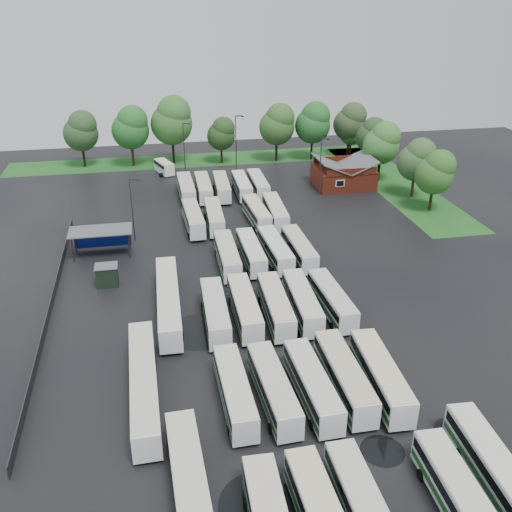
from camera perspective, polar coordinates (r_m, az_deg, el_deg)
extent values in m
plane|color=black|center=(61.34, 0.32, -7.03)|extent=(160.00, 160.00, 0.00)
cube|color=maroon|center=(104.35, 8.73, 7.79)|extent=(10.00, 8.00, 3.40)
cube|color=#4C4F51|center=(102.80, 7.49, 9.12)|extent=(5.07, 8.60, 2.19)
cube|color=#4C4F51|center=(104.45, 10.13, 9.20)|extent=(5.07, 8.60, 2.19)
cube|color=maroon|center=(100.12, 9.56, 8.29)|extent=(9.00, 0.20, 1.20)
cube|color=silver|center=(99.98, 8.41, 7.21)|extent=(1.60, 0.12, 1.20)
cylinder|color=#2D2D30|center=(78.01, -17.85, 0.57)|extent=(0.16, 0.16, 3.40)
cylinder|color=#2D2D30|center=(77.37, -12.58, 1.02)|extent=(0.16, 0.16, 3.40)
cylinder|color=#2D2D30|center=(80.92, -17.65, 1.51)|extent=(0.16, 0.16, 3.40)
cylinder|color=#2D2D30|center=(80.30, -12.56, 1.95)|extent=(0.16, 0.16, 3.40)
cube|color=#4C4F51|center=(78.37, -15.32, 2.47)|extent=(8.20, 4.20, 0.15)
cube|color=navy|center=(80.85, -15.10, 1.75)|extent=(7.60, 0.08, 2.60)
cube|color=black|center=(71.05, -14.67, -1.92)|extent=(2.50, 2.00, 2.50)
cube|color=#4C4F51|center=(70.47, -14.78, -0.97)|extent=(2.70, 2.20, 0.12)
cube|color=#1A5419|center=(120.71, -4.88, 9.60)|extent=(80.00, 10.00, 0.01)
cube|color=#1A5419|center=(108.55, 13.69, 7.12)|extent=(10.00, 50.00, 0.01)
cube|color=#2D2D30|center=(68.09, -19.79, -4.56)|extent=(0.10, 50.00, 1.20)
cylinder|color=black|center=(43.29, 0.46, -23.38)|extent=(2.30, 0.87, 0.87)
cube|color=beige|center=(39.84, 6.83, -23.75)|extent=(2.49, 10.63, 0.11)
cylinder|color=black|center=(43.92, 5.19, -22.58)|extent=(2.32, 0.87, 0.87)
cube|color=silver|center=(41.81, 10.78, -23.79)|extent=(2.24, 10.64, 2.44)
cube|color=black|center=(41.44, 10.84, -23.35)|extent=(2.29, 10.21, 0.78)
cube|color=beige|center=(40.87, 10.93, -22.63)|extent=(2.15, 10.32, 0.11)
cylinder|color=black|center=(44.79, 8.99, -21.65)|extent=(2.26, 0.85, 0.85)
cube|color=silver|center=(44.07, 19.70, -21.86)|extent=(2.58, 10.78, 2.45)
cube|color=black|center=(43.72, 19.80, -21.42)|extent=(2.62, 10.35, 0.79)
cube|color=#194C20|center=(44.46, 19.59, -22.34)|extent=(2.62, 10.56, 0.54)
cube|color=beige|center=(43.17, 19.96, -20.70)|extent=(2.48, 10.45, 0.11)
cylinder|color=black|center=(46.91, 17.33, -20.03)|extent=(2.28, 0.86, 0.86)
cube|color=silver|center=(50.10, -2.16, -13.32)|extent=(2.36, 10.61, 2.43)
cube|color=black|center=(49.79, -2.17, -12.89)|extent=(2.41, 10.19, 0.78)
cube|color=#135318|center=(50.43, -2.15, -13.80)|extent=(2.40, 10.40, 0.53)
cube|color=beige|center=(49.32, -2.18, -12.19)|extent=(2.27, 10.30, 0.11)
cylinder|color=black|center=(48.35, -1.47, -16.92)|extent=(2.25, 0.85, 0.85)
cylinder|color=black|center=(53.48, -2.72, -12.09)|extent=(2.25, 0.85, 0.85)
cube|color=silver|center=(50.34, 1.75, -13.08)|extent=(2.68, 10.77, 2.45)
cube|color=black|center=(50.03, 1.75, -12.64)|extent=(2.72, 10.34, 0.78)
cube|color=#185822|center=(50.67, 1.74, -13.55)|extent=(2.72, 10.55, 0.54)
cube|color=#BAB79D|center=(49.55, 1.77, -11.93)|extent=(2.58, 10.44, 0.11)
cylinder|color=black|center=(48.60, 2.65, -16.67)|extent=(2.27, 0.85, 0.85)
cylinder|color=black|center=(53.72, 0.91, -11.86)|extent=(2.27, 0.85, 0.85)
cube|color=silver|center=(50.90, 5.63, -12.69)|extent=(2.58, 10.81, 2.46)
cube|color=black|center=(50.60, 5.66, -12.25)|extent=(2.62, 10.39, 0.79)
cube|color=#174A1E|center=(51.24, 5.61, -13.17)|extent=(2.61, 10.60, 0.54)
cube|color=beige|center=(50.12, 5.70, -11.54)|extent=(2.48, 10.49, 0.11)
cylinder|color=black|center=(49.19, 6.73, -16.23)|extent=(2.28, 0.86, 0.86)
cylinder|color=black|center=(54.25, 4.55, -11.52)|extent=(2.28, 0.86, 0.86)
cube|color=silver|center=(52.08, 8.81, -11.79)|extent=(2.35, 11.19, 2.56)
cube|color=black|center=(51.78, 8.85, -11.34)|extent=(2.41, 10.74, 0.82)
cube|color=#25592D|center=(52.42, 8.77, -12.28)|extent=(2.40, 10.96, 0.56)
cube|color=#BEB78E|center=(51.29, 8.91, -10.61)|extent=(2.26, 10.85, 0.11)
cylinder|color=black|center=(50.31, 10.08, -15.35)|extent=(2.38, 0.89, 0.89)
cylinder|color=black|center=(55.53, 7.50, -10.67)|extent=(2.38, 0.89, 0.89)
cube|color=silver|center=(52.73, 12.35, -11.60)|extent=(2.89, 11.29, 2.56)
cube|color=black|center=(52.43, 12.40, -11.16)|extent=(2.92, 10.85, 0.82)
cube|color=#13501B|center=(53.07, 12.29, -12.09)|extent=(2.92, 11.07, 0.56)
cube|color=beige|center=(51.95, 12.49, -10.43)|extent=(2.78, 10.95, 0.11)
cylinder|color=black|center=(51.02, 13.78, -15.09)|extent=(2.38, 0.90, 0.90)
cylinder|color=black|center=(56.11, 10.82, -10.52)|extent=(2.38, 0.90, 0.90)
cube|color=silver|center=(60.81, -4.10, -5.57)|extent=(2.61, 11.03, 2.51)
cube|color=black|center=(60.55, -4.12, -5.16)|extent=(2.66, 10.60, 0.80)
cube|color=#125A17|center=(61.10, -4.09, -6.01)|extent=(2.65, 10.81, 0.55)
cube|color=#B9B6AD|center=(60.15, -4.14, -4.51)|extent=(2.51, 10.70, 0.11)
cylinder|color=black|center=(58.54, -3.62, -8.37)|extent=(2.33, 0.88, 0.88)
cylinder|color=black|center=(64.45, -4.47, -4.94)|extent=(2.33, 0.88, 0.88)
cube|color=silver|center=(61.50, -1.15, -5.11)|extent=(2.44, 11.03, 2.52)
cube|color=black|center=(61.24, -1.16, -4.70)|extent=(2.49, 10.59, 0.81)
cube|color=#1F582A|center=(61.78, -1.15, -5.55)|extent=(2.48, 10.81, 0.55)
cube|color=beige|center=(60.84, -1.16, -4.05)|extent=(2.34, 10.70, 0.11)
cylinder|color=black|center=(59.23, -0.54, -7.87)|extent=(2.34, 0.88, 0.88)
cylinder|color=black|center=(65.13, -1.68, -4.51)|extent=(2.34, 0.88, 0.88)
cube|color=silver|center=(61.80, 1.97, -4.96)|extent=(2.65, 11.06, 2.52)
cube|color=black|center=(61.55, 1.98, -4.55)|extent=(2.69, 10.63, 0.81)
cube|color=#0F4A16|center=(62.09, 1.96, -5.40)|extent=(2.69, 10.85, 0.55)
cube|color=beige|center=(61.15, 1.99, -3.90)|extent=(2.54, 10.73, 0.11)
cylinder|color=black|center=(59.57, 2.71, -7.69)|extent=(2.34, 0.88, 0.88)
cylinder|color=black|center=(65.40, 1.27, -4.37)|extent=(2.34, 0.88, 0.88)
cube|color=silver|center=(62.64, 4.63, -4.58)|extent=(2.70, 11.07, 2.52)
cube|color=black|center=(62.39, 4.65, -4.18)|extent=(2.74, 10.64, 0.81)
cube|color=#125319|center=(62.92, 4.62, -5.02)|extent=(2.74, 10.86, 0.55)
cube|color=beige|center=(61.99, 4.68, -3.54)|extent=(2.60, 10.74, 0.11)
cylinder|color=black|center=(60.42, 5.47, -7.26)|extent=(2.34, 0.88, 0.88)
cylinder|color=black|center=(66.20, 3.79, -4.03)|extent=(2.34, 0.88, 0.88)
cube|color=silver|center=(63.50, 7.57, -4.35)|extent=(2.63, 10.69, 2.43)
cube|color=black|center=(63.26, 7.60, -3.97)|extent=(2.66, 10.26, 0.78)
cube|color=#1C4C20|center=(63.77, 7.55, -4.76)|extent=(2.66, 10.48, 0.53)
cube|color=#BCB7A3|center=(62.89, 7.64, -3.35)|extent=(2.53, 10.36, 0.11)
cylinder|color=black|center=(61.40, 8.49, -6.87)|extent=(2.25, 0.85, 0.85)
cylinder|color=black|center=(66.89, 6.62, -3.83)|extent=(2.25, 0.85, 0.85)
cube|color=silver|center=(73.03, -2.90, 0.08)|extent=(2.43, 10.92, 2.49)
cube|color=black|center=(72.81, -2.91, 0.43)|extent=(2.48, 10.48, 0.80)
cube|color=#11501B|center=(73.26, -2.89, -0.31)|extent=(2.47, 10.70, 0.55)
cube|color=#BCB99A|center=(72.48, -2.92, 1.00)|extent=(2.34, 10.59, 0.11)
cylinder|color=black|center=(70.50, -2.46, -2.03)|extent=(2.31, 0.87, 0.87)
cylinder|color=black|center=(76.68, -3.26, 0.34)|extent=(2.31, 0.87, 0.87)
cube|color=silver|center=(73.94, -0.50, 0.41)|extent=(2.25, 10.57, 2.42)
cube|color=black|center=(73.74, -0.50, 0.75)|extent=(2.30, 10.15, 0.77)
cube|color=#195622|center=(74.17, -0.49, 0.03)|extent=(2.30, 10.36, 0.53)
cube|color=beige|center=(73.42, -0.50, 1.29)|extent=(2.16, 10.25, 0.11)
cylinder|color=black|center=(71.49, 0.01, -1.60)|extent=(2.24, 0.84, 0.84)
cylinder|color=black|center=(77.46, -0.95, 0.64)|extent=(2.24, 0.84, 0.84)
cube|color=silver|center=(74.49, 1.93, 0.62)|extent=(2.70, 10.88, 2.47)
cube|color=black|center=(74.28, 1.94, 0.97)|extent=(2.73, 10.45, 0.79)
cube|color=#0F4E14|center=(74.72, 1.92, 0.24)|extent=(2.73, 10.66, 0.54)
cube|color=silver|center=(73.96, 1.94, 1.52)|extent=(2.59, 10.55, 0.11)
cylinder|color=black|center=(72.01, 2.52, -1.41)|extent=(2.29, 0.86, 0.86)
cylinder|color=black|center=(78.06, 1.36, 0.85)|extent=(2.29, 0.86, 0.86)
cube|color=silver|center=(75.05, 4.31, 0.74)|extent=(2.40, 10.74, 2.45)
cube|color=black|center=(74.84, 4.32, 1.09)|extent=(2.45, 10.32, 0.79)
cube|color=#16491B|center=(75.27, 4.30, 0.37)|extent=(2.45, 10.53, 0.54)
cube|color=#BBB593|center=(74.52, 4.34, 1.63)|extent=(2.31, 10.42, 0.11)
cylinder|color=black|center=(72.61, 4.98, -1.25)|extent=(2.28, 0.86, 0.86)
cylinder|color=black|center=(78.56, 3.64, 0.96)|extent=(2.28, 0.86, 0.86)
cube|color=silver|center=(85.11, -6.29, 3.76)|extent=(2.56, 10.84, 2.47)
cube|color=black|center=(84.93, -6.30, 4.07)|extent=(2.60, 10.42, 0.79)
cube|color=#12511D|center=(85.31, -6.27, 3.42)|extent=(2.60, 10.63, 0.54)
cube|color=#C1BA99|center=(84.64, -6.33, 4.56)|extent=(2.46, 10.52, 0.11)
cylinder|color=black|center=(82.40, -6.02, 2.09)|extent=(2.29, 0.86, 0.86)
cylinder|color=black|center=(88.76, -6.46, 3.83)|extent=(2.29, 0.86, 0.86)
cube|color=silver|center=(85.58, -4.20, 3.96)|extent=(2.64, 10.77, 2.45)
cube|color=black|center=(85.40, -4.21, 4.27)|extent=(2.67, 10.34, 0.78)
cube|color=#0F4B13|center=(85.78, -4.18, 3.63)|extent=(2.67, 10.56, 0.54)
cube|color=#BDB997|center=(85.12, -4.22, 4.76)|extent=(2.54, 10.44, 0.11)
cylinder|color=black|center=(82.90, -3.87, 2.32)|extent=(2.27, 0.86, 0.86)
cylinder|color=black|center=(89.19, -4.45, 4.02)|extent=(2.27, 0.86, 0.86)
cube|color=silver|center=(86.78, 0.05, 4.33)|extent=(2.70, 10.67, 2.42)
cube|color=black|center=(86.61, 0.05, 4.63)|extent=(2.73, 10.25, 0.78)
cube|color=#12491A|center=(86.98, 0.05, 4.01)|extent=(2.73, 10.46, 0.53)
cube|color=beige|center=(86.33, 0.05, 5.11)|extent=(2.60, 10.35, 0.11)
cylinder|color=black|center=(84.16, 0.50, 2.74)|extent=(2.25, 0.85, 0.85)
cylinder|color=black|center=(90.32, -0.36, 4.38)|extent=(2.25, 0.85, 0.85)
cube|color=silver|center=(87.02, 1.95, 4.43)|extent=(2.84, 11.17, 2.54)
cube|color=black|center=(86.84, 1.96, 4.74)|extent=(2.87, 10.73, 0.81)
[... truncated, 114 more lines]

